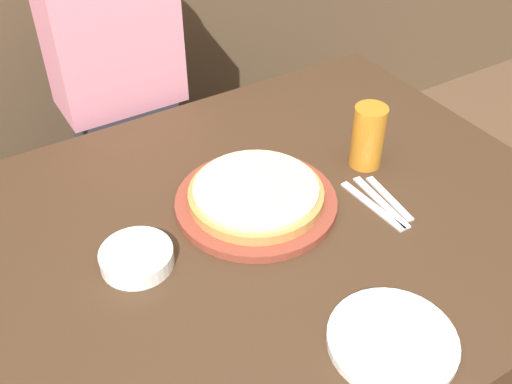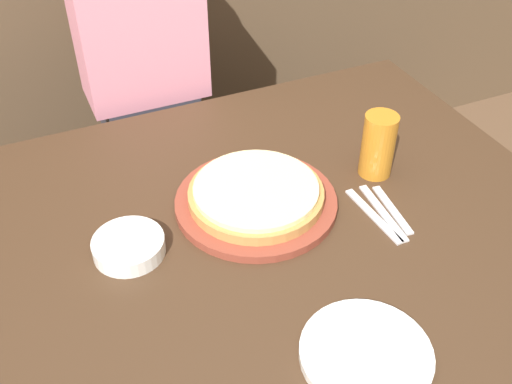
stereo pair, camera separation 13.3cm
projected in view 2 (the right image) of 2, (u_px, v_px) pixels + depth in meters
dining_table at (240, 331)px, 1.52m from camera, size 1.50×1.08×0.70m
pizza_on_board at (256, 197)px, 1.35m from camera, size 0.37×0.37×0.06m
beer_glass at (379, 143)px, 1.40m from camera, size 0.08×0.08×0.16m
dinner_plate at (366, 354)px, 1.04m from camera, size 0.23×0.23×0.02m
side_bowl at (129, 246)px, 1.24m from camera, size 0.15×0.15×0.04m
fork at (373, 216)px, 1.33m from camera, size 0.03×0.20×0.00m
dinner_knife at (383, 213)px, 1.34m from camera, size 0.03×0.20×0.00m
spoon at (392, 210)px, 1.35m from camera, size 0.04×0.17×0.00m
diner_person at (148, 104)px, 1.82m from camera, size 0.34×0.20×1.30m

